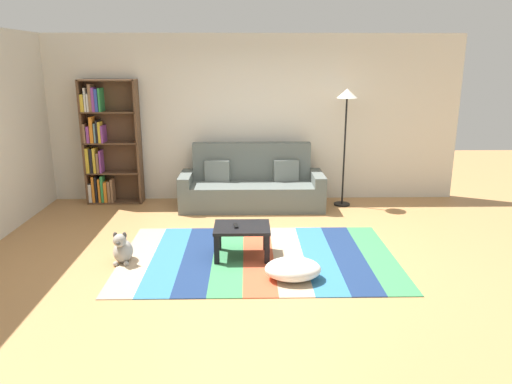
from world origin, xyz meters
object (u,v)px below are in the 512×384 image
at_px(couch, 252,186).
at_px(coffee_table, 242,232).
at_px(pouf, 293,269).
at_px(bookshelf, 105,145).
at_px(dog, 123,249).
at_px(standing_lamp, 346,109).
at_px(tv_remote, 236,226).

distance_m(couch, coffee_table, 2.10).
relative_size(couch, pouf, 3.75).
xyz_separation_m(couch, coffee_table, (-0.14, -2.09, -0.02)).
xyz_separation_m(couch, bookshelf, (-2.37, 0.28, 0.63)).
height_order(bookshelf, dog, bookshelf).
bearing_deg(coffee_table, standing_lamp, 52.94).
height_order(bookshelf, tv_remote, bookshelf).
bearing_deg(couch, tv_remote, -95.76).
relative_size(coffee_table, pouf, 1.10).
height_order(couch, coffee_table, couch).
bearing_deg(tv_remote, bookshelf, 125.08).
bearing_deg(tv_remote, coffee_table, 3.21).
bearing_deg(tv_remote, standing_lamp, 44.82).
height_order(couch, tv_remote, couch).
xyz_separation_m(pouf, standing_lamp, (1.07, 2.78, 1.43)).
distance_m(bookshelf, tv_remote, 3.27).
relative_size(pouf, standing_lamp, 0.32).
height_order(coffee_table, standing_lamp, standing_lamp).
relative_size(couch, standing_lamp, 1.21).
bearing_deg(pouf, coffee_table, 130.32).
xyz_separation_m(bookshelf, pouf, (2.78, -3.02, -0.84)).
height_order(couch, pouf, couch).
relative_size(coffee_table, standing_lamp, 0.35).
height_order(dog, tv_remote, tv_remote).
relative_size(bookshelf, standing_lamp, 1.07).
bearing_deg(tv_remote, couch, 77.16).
distance_m(coffee_table, standing_lamp, 2.95).
height_order(couch, dog, couch).
relative_size(coffee_table, tv_remote, 4.40).
xyz_separation_m(dog, tv_remote, (1.31, 0.13, 0.24)).
distance_m(pouf, standing_lamp, 3.30).
distance_m(coffee_table, tv_remote, 0.11).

